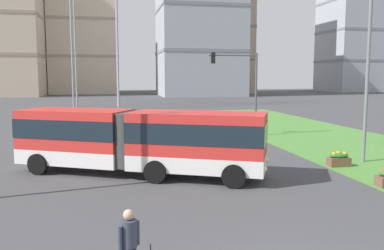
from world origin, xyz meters
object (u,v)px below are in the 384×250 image
(apartment_tower_east, at_px, (354,18))
(articulated_bus, at_px, (139,140))
(flower_planter_3, at_px, (339,159))
(apartment_tower_westcentre, at_px, (84,24))
(traffic_light_far_right, at_px, (241,80))
(apartment_tower_centre, at_px, (200,11))
(apartment_tower_eastcentre, at_px, (215,14))
(streetlight_median, at_px, (368,59))
(pedestrian_crossing, at_px, (129,242))

(apartment_tower_east, bearing_deg, articulated_bus, -126.88)
(flower_planter_3, distance_m, apartment_tower_westcentre, 99.75)
(traffic_light_far_right, relative_size, apartment_tower_east, 0.15)
(traffic_light_far_right, relative_size, apartment_tower_centre, 0.16)
(apartment_tower_centre, distance_m, apartment_tower_eastcentre, 17.55)
(flower_planter_3, bearing_deg, streetlight_median, 21.89)
(flower_planter_3, bearing_deg, apartment_tower_east, 57.38)
(streetlight_median, relative_size, apartment_tower_centre, 0.26)
(apartment_tower_centre, bearing_deg, apartment_tower_eastcentre, 64.01)
(apartment_tower_centre, relative_size, apartment_tower_east, 0.90)
(traffic_light_far_right, distance_m, apartment_tower_centre, 67.96)
(articulated_bus, relative_size, flower_planter_3, 10.60)
(streetlight_median, bearing_deg, pedestrian_crossing, -140.49)
(flower_planter_3, xyz_separation_m, traffic_light_far_right, (-1.57, 11.07, 3.89))
(apartment_tower_eastcentre, bearing_deg, streetlight_median, -99.54)
(articulated_bus, xyz_separation_m, flower_planter_3, (10.00, -0.50, -1.23))
(flower_planter_3, bearing_deg, pedestrian_crossing, -138.08)
(apartment_tower_eastcentre, bearing_deg, apartment_tower_east, 2.75)
(articulated_bus, height_order, apartment_tower_centre, apartment_tower_centre)
(flower_planter_3, relative_size, streetlight_median, 0.11)
(pedestrian_crossing, xyz_separation_m, apartment_tower_eastcentre, (28.19, 101.89, 20.29))
(apartment_tower_westcentre, bearing_deg, apartment_tower_centre, -36.77)
(traffic_light_far_right, relative_size, apartment_tower_eastcentre, 0.15)
(apartment_tower_eastcentre, bearing_deg, traffic_light_far_right, -103.08)
(articulated_bus, relative_size, pedestrian_crossing, 6.70)
(apartment_tower_centre, bearing_deg, streetlight_median, -95.81)
(apartment_tower_westcentre, bearing_deg, apartment_tower_east, -1.79)
(pedestrian_crossing, relative_size, apartment_tower_westcentre, 0.05)
(pedestrian_crossing, relative_size, apartment_tower_eastcentre, 0.04)
(flower_planter_3, xyz_separation_m, apartment_tower_centre, (9.60, 76.37, 19.04))
(flower_planter_3, xyz_separation_m, apartment_tower_westcentre, (-17.42, 96.56, 17.96))
(apartment_tower_centre, bearing_deg, pedestrian_crossing, -103.40)
(pedestrian_crossing, distance_m, streetlight_median, 17.24)
(traffic_light_far_right, bearing_deg, pedestrian_crossing, -114.15)
(articulated_bus, distance_m, apartment_tower_east, 118.75)
(apartment_tower_westcentre, relative_size, apartment_tower_east, 0.85)
(flower_planter_3, distance_m, apartment_tower_centre, 79.29)
(pedestrian_crossing, height_order, apartment_tower_centre, apartment_tower_centre)
(apartment_tower_westcentre, bearing_deg, articulated_bus, -85.58)
(articulated_bus, distance_m, apartment_tower_westcentre, 97.79)
(articulated_bus, bearing_deg, traffic_light_far_right, 51.43)
(streetlight_median, height_order, apartment_tower_westcentre, apartment_tower_westcentre)
(traffic_light_far_right, bearing_deg, apartment_tower_eastcentre, 76.92)
(pedestrian_crossing, xyz_separation_m, apartment_tower_westcentre, (-6.48, 106.38, 17.38))
(flower_planter_3, distance_m, traffic_light_far_right, 11.84)
(articulated_bus, distance_m, apartment_tower_eastcentre, 97.53)
(apartment_tower_westcentre, bearing_deg, pedestrian_crossing, -86.52)
(pedestrian_crossing, height_order, apartment_tower_eastcentre, apartment_tower_eastcentre)
(articulated_bus, height_order, flower_planter_3, articulated_bus)
(apartment_tower_westcentre, distance_m, apartment_tower_east, 77.78)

